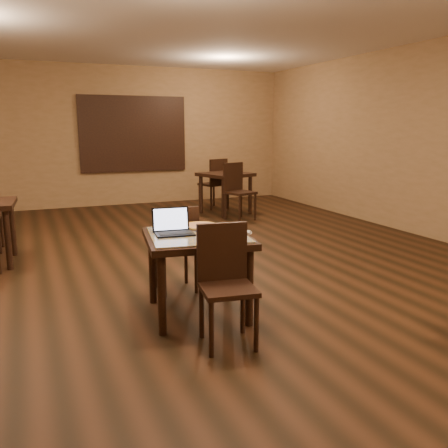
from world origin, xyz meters
name	(u,v)px	position (x,y,z in m)	size (l,w,h in m)	color
ground	(184,264)	(0.00, 0.00, 0.00)	(10.00, 10.00, 0.00)	black
wall_back	(110,137)	(0.00, 5.00, 1.50)	(8.00, 0.02, 3.00)	#916E49
wall_right	(430,141)	(4.00, 0.00, 1.50)	(0.02, 10.00, 3.00)	#916E49
ceiling	(179,13)	(0.00, 0.00, 3.00)	(8.00, 10.00, 0.02)	silver
mural	(133,134)	(0.50, 4.96, 1.55)	(2.34, 0.05, 1.64)	#235183
tiled_table	(198,245)	(-0.38, -1.62, 0.66)	(1.05, 1.05, 0.76)	black
chair_main_near	(225,277)	(-0.37, -2.23, 0.54)	(0.47, 0.47, 0.96)	black
chair_main_far	(177,244)	(-0.39, -1.00, 0.52)	(0.40, 0.40, 0.93)	black
laptop	(173,227)	(-0.58, -1.51, 0.82)	(0.36, 0.30, 0.23)	black
plate	(228,235)	(-0.16, -1.80, 0.77)	(0.26, 0.26, 0.01)	white
pizza_slice	(228,233)	(-0.16, -1.80, 0.79)	(0.18, 0.18, 0.02)	#D2BE8C
pizza_pan	(201,227)	(-0.26, -1.38, 0.77)	(0.36, 0.36, 0.01)	silver
pizza_whole	(201,226)	(-0.26, -1.38, 0.78)	(0.35, 0.35, 0.02)	#D2BE8C
spatula	(203,225)	(-0.24, -1.40, 0.79)	(0.11, 0.27, 0.01)	silver
napkin_roll	(244,231)	(0.02, -1.76, 0.78)	(0.09, 0.17, 0.04)	white
other_table_a	(225,180)	(1.89, 3.05, 0.68)	(1.09, 1.09, 0.82)	black
other_table_a_chair_near	(237,188)	(1.86, 2.43, 0.60)	(0.57, 0.57, 1.06)	black
other_table_a_chair_far	(215,181)	(1.91, 3.67, 0.60)	(0.57, 0.57, 1.06)	black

